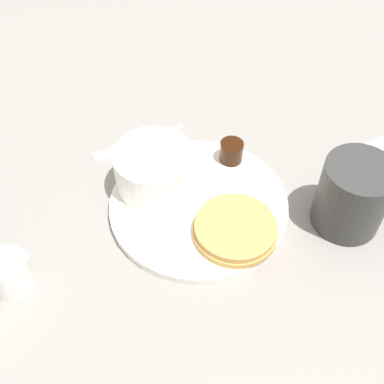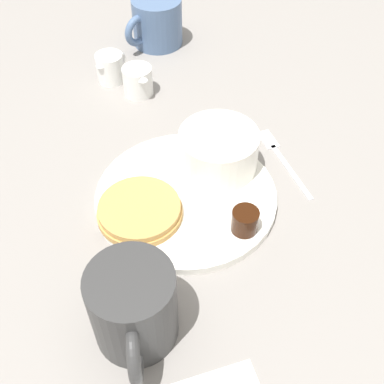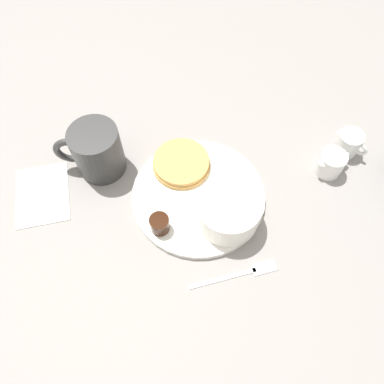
{
  "view_description": "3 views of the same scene",
  "coord_description": "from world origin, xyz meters",
  "px_view_note": "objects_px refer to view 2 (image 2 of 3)",
  "views": [
    {
      "loc": [
        -0.35,
        0.23,
        0.52
      ],
      "look_at": [
        0.01,
        0.01,
        0.03
      ],
      "focal_mm": 45.0,
      "sensor_mm": 36.0,
      "label": 1
    },
    {
      "loc": [
        -0.17,
        -0.4,
        0.49
      ],
      "look_at": [
        0.0,
        -0.02,
        0.03
      ],
      "focal_mm": 45.0,
      "sensor_mm": 36.0,
      "label": 2
    },
    {
      "loc": [
        0.32,
        -0.12,
        0.61
      ],
      "look_at": [
        0.01,
        -0.02,
        0.05
      ],
      "focal_mm": 35.0,
      "sensor_mm": 36.0,
      "label": 3
    }
  ],
  "objects_px": {
    "plate": "(186,196)",
    "creamer_pitcher_far": "(110,67)",
    "bowl": "(218,149)",
    "creamer_pitcher_near": "(138,80)",
    "second_mug": "(156,22)",
    "fork": "(279,154)",
    "coffee_mug": "(134,309)"
  },
  "relations": [
    {
      "from": "plate",
      "to": "creamer_pitcher_far",
      "type": "distance_m",
      "value": 0.31
    },
    {
      "from": "bowl",
      "to": "creamer_pitcher_near",
      "type": "xyz_separation_m",
      "value": [
        -0.04,
        0.22,
        -0.02
      ]
    },
    {
      "from": "bowl",
      "to": "second_mug",
      "type": "xyz_separation_m",
      "value": [
        0.05,
        0.36,
        0.0
      ]
    },
    {
      "from": "fork",
      "to": "second_mug",
      "type": "relative_size",
      "value": 1.26
    },
    {
      "from": "creamer_pitcher_far",
      "to": "second_mug",
      "type": "relative_size",
      "value": 0.51
    },
    {
      "from": "coffee_mug",
      "to": "fork",
      "type": "bearing_deg",
      "value": 32.61
    },
    {
      "from": "creamer_pitcher_far",
      "to": "fork",
      "type": "distance_m",
      "value": 0.33
    },
    {
      "from": "bowl",
      "to": "creamer_pitcher_near",
      "type": "height_order",
      "value": "bowl"
    },
    {
      "from": "creamer_pitcher_far",
      "to": "second_mug",
      "type": "bearing_deg",
      "value": 35.49
    },
    {
      "from": "creamer_pitcher_far",
      "to": "second_mug",
      "type": "xyz_separation_m",
      "value": [
        0.12,
        0.08,
        0.02
      ]
    },
    {
      "from": "creamer_pitcher_near",
      "to": "second_mug",
      "type": "distance_m",
      "value": 0.16
    },
    {
      "from": "coffee_mug",
      "to": "creamer_pitcher_near",
      "type": "xyz_separation_m",
      "value": [
        0.15,
        0.41,
        -0.03
      ]
    },
    {
      "from": "bowl",
      "to": "coffee_mug",
      "type": "height_order",
      "value": "coffee_mug"
    },
    {
      "from": "bowl",
      "to": "coffee_mug",
      "type": "bearing_deg",
      "value": -134.65
    },
    {
      "from": "bowl",
      "to": "second_mug",
      "type": "relative_size",
      "value": 0.91
    },
    {
      "from": "bowl",
      "to": "fork",
      "type": "height_order",
      "value": "bowl"
    },
    {
      "from": "creamer_pitcher_far",
      "to": "fork",
      "type": "height_order",
      "value": "creamer_pitcher_far"
    },
    {
      "from": "plate",
      "to": "bowl",
      "type": "relative_size",
      "value": 2.22
    },
    {
      "from": "fork",
      "to": "second_mug",
      "type": "xyz_separation_m",
      "value": [
        -0.05,
        0.37,
        0.04
      ]
    },
    {
      "from": "plate",
      "to": "creamer_pitcher_far",
      "type": "xyz_separation_m",
      "value": [
        -0.01,
        0.31,
        0.02
      ]
    },
    {
      "from": "plate",
      "to": "fork",
      "type": "relative_size",
      "value": 1.6
    },
    {
      "from": "creamer_pitcher_far",
      "to": "second_mug",
      "type": "distance_m",
      "value": 0.14
    },
    {
      "from": "second_mug",
      "to": "creamer_pitcher_near",
      "type": "bearing_deg",
      "value": -122.02
    },
    {
      "from": "creamer_pitcher_far",
      "to": "bowl",
      "type": "bearing_deg",
      "value": -75.56
    },
    {
      "from": "plate",
      "to": "creamer_pitcher_far",
      "type": "height_order",
      "value": "creamer_pitcher_far"
    },
    {
      "from": "bowl",
      "to": "creamer_pitcher_near",
      "type": "relative_size",
      "value": 1.54
    },
    {
      "from": "creamer_pitcher_far",
      "to": "fork",
      "type": "xyz_separation_m",
      "value": [
        0.17,
        -0.29,
        -0.02
      ]
    },
    {
      "from": "coffee_mug",
      "to": "creamer_pitcher_far",
      "type": "xyz_separation_m",
      "value": [
        0.12,
        0.47,
        -0.02
      ]
    },
    {
      "from": "bowl",
      "to": "second_mug",
      "type": "height_order",
      "value": "second_mug"
    },
    {
      "from": "creamer_pitcher_near",
      "to": "fork",
      "type": "distance_m",
      "value": 0.27
    },
    {
      "from": "plate",
      "to": "creamer_pitcher_far",
      "type": "relative_size",
      "value": 4.0
    },
    {
      "from": "creamer_pitcher_far",
      "to": "coffee_mug",
      "type": "bearing_deg",
      "value": -103.79
    }
  ]
}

